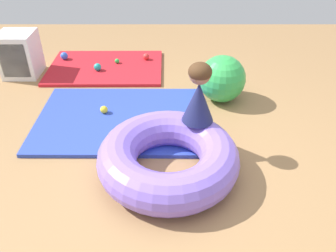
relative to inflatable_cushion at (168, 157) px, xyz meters
name	(u,v)px	position (x,y,z in m)	size (l,w,h in m)	color
ground_plane	(183,175)	(0.13, -0.03, -0.17)	(8.00, 8.00, 0.00)	#9E7549
gym_mat_near_right	(119,119)	(-0.52, 0.81, -0.15)	(1.72, 1.26, 0.04)	#2D47B7
gym_mat_near_left	(106,67)	(-0.86, 2.09, -0.15)	(1.52, 1.07, 0.04)	red
inflatable_cushion	(168,157)	(0.00, 0.00, 0.00)	(1.20, 1.20, 0.33)	#8466E0
child_in_navy	(199,94)	(0.26, 0.32, 0.43)	(0.39, 0.39, 0.55)	navy
play_ball_pink	(168,137)	(0.00, 0.40, -0.08)	(0.09, 0.09, 0.09)	pink
play_ball_green	(117,61)	(-0.71, 2.18, -0.09)	(0.06, 0.06, 0.06)	green
play_ball_red	(146,57)	(-0.31, 2.30, -0.08)	(0.09, 0.09, 0.09)	red
play_ball_yellow	(104,110)	(-0.69, 0.90, -0.09)	(0.08, 0.08, 0.08)	yellow
play_ball_teal	(97,67)	(-0.94, 1.95, -0.08)	(0.10, 0.10, 0.10)	teal
play_ball_blue	(64,56)	(-1.47, 2.31, -0.08)	(0.10, 0.10, 0.10)	blue
exercise_ball_large	(222,79)	(0.61, 1.26, 0.10)	(0.53, 0.53, 0.53)	green
storage_cube	(19,55)	(-1.91, 1.90, 0.11)	(0.44, 0.44, 0.56)	white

